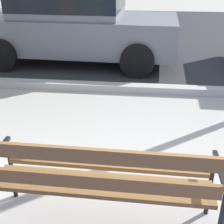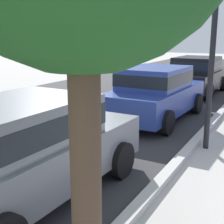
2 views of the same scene
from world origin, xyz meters
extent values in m
cube|color=#B2AFA8|center=(0.00, 2.90, 0.06)|extent=(60.00, 0.20, 0.12)
cylinder|color=brown|center=(-3.04, 2.43, 1.26)|extent=(0.22, 0.22, 2.51)
cube|color=slate|center=(-1.38, 4.53, 0.61)|extent=(4.16, 1.84, 0.70)
cube|color=slate|center=(-1.53, 4.53, 1.26)|extent=(2.19, 1.64, 0.60)
cube|color=black|center=(-1.53, 4.53, 1.26)|extent=(2.20, 1.66, 0.33)
cylinder|color=black|center=(-0.02, 5.33, 0.32)|extent=(0.65, 0.24, 0.64)
cylinder|color=black|center=(-0.08, 3.63, 0.32)|extent=(0.65, 0.24, 0.64)
cube|color=navy|center=(4.02, 4.53, 0.61)|extent=(4.16, 1.84, 0.70)
cube|color=navy|center=(3.87, 4.53, 1.26)|extent=(2.19, 1.64, 0.60)
cube|color=black|center=(3.87, 4.53, 1.26)|extent=(2.20, 1.66, 0.33)
cylinder|color=black|center=(5.38, 5.33, 0.32)|extent=(0.65, 0.24, 0.64)
cylinder|color=black|center=(5.32, 3.63, 0.32)|extent=(0.65, 0.24, 0.64)
cylinder|color=black|center=(2.72, 5.43, 0.32)|extent=(0.65, 0.24, 0.64)
cylinder|color=black|center=(2.66, 3.73, 0.32)|extent=(0.65, 0.24, 0.64)
cube|color=black|center=(8.91, 4.53, 0.61)|extent=(4.16, 1.84, 0.70)
cube|color=black|center=(8.76, 4.53, 1.26)|extent=(2.19, 1.64, 0.60)
cube|color=black|center=(8.76, 4.53, 1.26)|extent=(2.20, 1.66, 0.33)
cylinder|color=black|center=(10.27, 5.33, 0.32)|extent=(0.65, 0.24, 0.64)
cylinder|color=black|center=(10.21, 3.63, 0.32)|extent=(0.65, 0.24, 0.64)
cylinder|color=black|center=(7.61, 5.43, 0.32)|extent=(0.65, 0.24, 0.64)
cylinder|color=black|center=(7.55, 3.73, 0.32)|extent=(0.65, 0.24, 0.64)
cylinder|color=black|center=(2.15, 2.64, 1.80)|extent=(0.12, 0.12, 3.60)
camera|label=1|loc=(0.08, -2.10, 2.04)|focal=51.00mm
camera|label=2|loc=(-4.82, 1.26, 2.46)|focal=51.60mm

